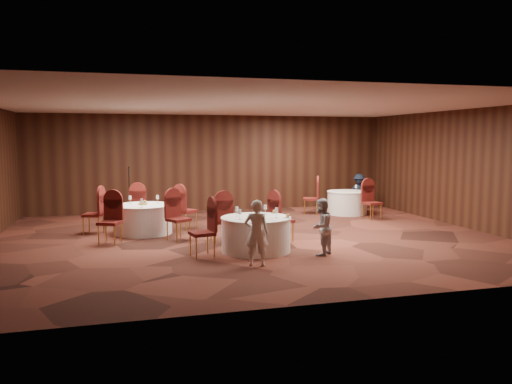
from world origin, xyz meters
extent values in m
plane|color=black|center=(0.00, 0.00, 0.00)|extent=(12.00, 12.00, 0.00)
plane|color=silver|center=(0.00, 0.00, 3.20)|extent=(12.00, 12.00, 0.00)
plane|color=black|center=(0.00, 5.00, 1.60)|extent=(12.00, 0.00, 12.00)
plane|color=black|center=(0.00, -5.00, 1.60)|extent=(12.00, 0.00, 12.00)
plane|color=black|center=(6.00, 0.00, 1.60)|extent=(0.00, 10.00, 10.00)
cylinder|color=white|center=(-0.25, -1.44, 0.36)|extent=(1.47, 1.47, 0.72)
cylinder|color=white|center=(-0.25, -1.44, 0.72)|extent=(1.50, 1.50, 0.03)
cylinder|color=white|center=(-2.48, 1.28, 0.36)|extent=(1.43, 1.43, 0.72)
cylinder|color=white|center=(-2.48, 1.28, 0.72)|extent=(1.46, 1.46, 0.03)
cylinder|color=white|center=(4.00, 3.00, 0.36)|extent=(1.26, 1.26, 0.72)
cylinder|color=white|center=(4.00, 3.00, 0.72)|extent=(1.29, 1.29, 0.03)
cylinder|color=silver|center=(-0.66, -1.66, 0.74)|extent=(0.06, 0.06, 0.01)
cylinder|color=silver|center=(-0.66, -1.66, 0.80)|extent=(0.01, 0.01, 0.11)
cone|color=silver|center=(-0.66, -1.66, 0.91)|extent=(0.08, 0.08, 0.10)
cylinder|color=silver|center=(-0.62, -1.24, 0.74)|extent=(0.06, 0.06, 0.01)
cylinder|color=silver|center=(-0.62, -1.24, 0.80)|extent=(0.01, 0.01, 0.11)
cone|color=silver|center=(-0.62, -1.24, 0.91)|extent=(0.08, 0.08, 0.10)
cylinder|color=silver|center=(0.15, -1.62, 0.74)|extent=(0.06, 0.06, 0.01)
cylinder|color=silver|center=(0.15, -1.62, 0.80)|extent=(0.01, 0.01, 0.11)
cone|color=silver|center=(0.15, -1.62, 0.91)|extent=(0.08, 0.08, 0.10)
cylinder|color=silver|center=(0.05, -1.11, 0.74)|extent=(0.06, 0.06, 0.01)
cylinder|color=silver|center=(0.05, -1.11, 0.80)|extent=(0.01, 0.01, 0.11)
cone|color=silver|center=(0.05, -1.11, 0.91)|extent=(0.08, 0.08, 0.10)
cylinder|color=silver|center=(-0.32, -1.92, 0.74)|extent=(0.06, 0.06, 0.01)
cylinder|color=silver|center=(-0.32, -1.92, 0.80)|extent=(0.01, 0.01, 0.11)
cone|color=silver|center=(-0.32, -1.92, 0.91)|extent=(0.08, 0.08, 0.10)
cylinder|color=white|center=(-0.26, -1.99, 0.75)|extent=(0.15, 0.15, 0.01)
sphere|color=#9E6B33|center=(-0.26, -1.99, 0.79)|extent=(0.08, 0.08, 0.08)
cylinder|color=white|center=(0.37, -1.71, 0.75)|extent=(0.15, 0.15, 0.01)
sphere|color=#9E6B33|center=(0.37, -1.71, 0.79)|extent=(0.08, 0.08, 0.08)
cylinder|color=white|center=(0.29, -1.03, 0.75)|extent=(0.15, 0.15, 0.01)
sphere|color=#9E6B33|center=(0.29, -1.03, 0.79)|extent=(0.08, 0.08, 0.08)
cylinder|color=silver|center=(-2.10, 1.48, 0.74)|extent=(0.06, 0.06, 0.01)
cylinder|color=silver|center=(-2.10, 1.48, 0.80)|extent=(0.01, 0.01, 0.11)
cone|color=silver|center=(-2.10, 1.48, 0.91)|extent=(0.08, 0.08, 0.10)
cylinder|color=silver|center=(-2.78, 1.53, 0.74)|extent=(0.06, 0.06, 0.01)
cylinder|color=silver|center=(-2.78, 1.53, 0.80)|extent=(0.01, 0.01, 0.11)
cone|color=silver|center=(-2.78, 1.53, 0.91)|extent=(0.08, 0.08, 0.10)
cylinder|color=silver|center=(-2.53, 0.79, 0.74)|extent=(0.06, 0.06, 0.01)
cylinder|color=silver|center=(-2.53, 0.79, 0.80)|extent=(0.01, 0.01, 0.11)
cone|color=silver|center=(-2.53, 0.79, 0.91)|extent=(0.08, 0.08, 0.10)
cylinder|color=olive|center=(-2.48, 1.28, 0.77)|extent=(0.22, 0.22, 0.06)
sphere|color=#9E6B33|center=(-2.51, 1.30, 0.83)|extent=(0.07, 0.07, 0.07)
sphere|color=#9E6B33|center=(-2.44, 1.26, 0.83)|extent=(0.07, 0.07, 0.07)
cylinder|color=silver|center=(4.18, 2.76, 0.74)|extent=(0.06, 0.06, 0.01)
cylinder|color=silver|center=(4.18, 2.76, 0.80)|extent=(0.01, 0.01, 0.11)
cone|color=silver|center=(4.18, 2.76, 0.91)|extent=(0.08, 0.08, 0.10)
cylinder|color=black|center=(-2.77, 3.74, 0.01)|extent=(0.24, 0.24, 0.02)
cylinder|color=black|center=(-2.77, 3.74, 0.80)|extent=(0.02, 0.02, 1.57)
cylinder|color=black|center=(-2.77, 3.79, 1.56)|extent=(0.04, 0.12, 0.04)
imported|color=silver|center=(-0.56, -2.63, 0.63)|extent=(0.53, 0.43, 1.26)
imported|color=#A2A2A7|center=(0.96, -2.11, 0.59)|extent=(0.72, 0.71, 1.18)
imported|color=black|center=(4.87, 3.91, 0.61)|extent=(0.91, 0.75, 1.22)
camera|label=1|loc=(-3.00, -11.55, 2.38)|focal=35.00mm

